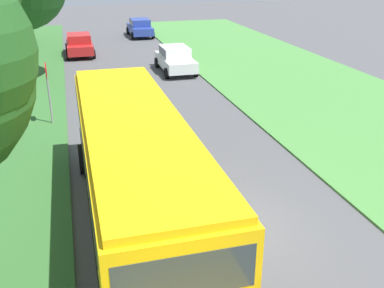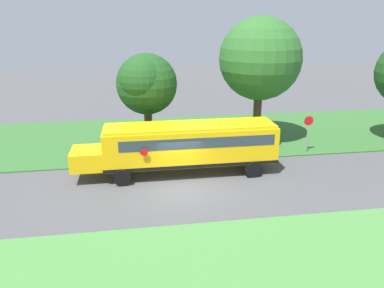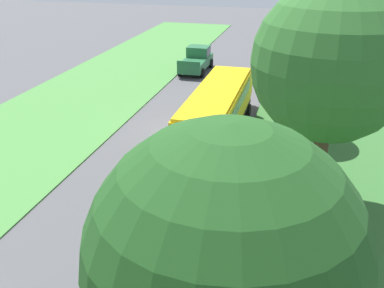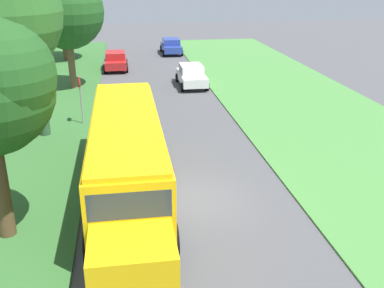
{
  "view_description": "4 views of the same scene",
  "coord_description": "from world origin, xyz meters",
  "px_view_note": "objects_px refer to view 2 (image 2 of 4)",
  "views": [
    {
      "loc": [
        -3.6,
        -9.71,
        6.84
      ],
      "look_at": [
        -0.12,
        2.95,
        1.29
      ],
      "focal_mm": 42.0,
      "sensor_mm": 36.0,
      "label": 1
    },
    {
      "loc": [
        19.32,
        -2.51,
        9.28
      ],
      "look_at": [
        -2.07,
        0.88,
        1.97
      ],
      "focal_mm": 35.0,
      "sensor_mm": 36.0,
      "label": 2
    },
    {
      "loc": [
        -6.89,
        24.5,
        10.54
      ],
      "look_at": [
        -1.73,
        4.49,
        1.33
      ],
      "focal_mm": 42.0,
      "sensor_mm": 36.0,
      "label": 3
    },
    {
      "loc": [
        -2.21,
        -14.99,
        8.2
      ],
      "look_at": [
        0.36,
        1.63,
        1.61
      ],
      "focal_mm": 42.0,
      "sensor_mm": 36.0,
      "label": 4
    }
  ],
  "objects_px": {
    "oak_tree_beside_bus": "(146,83)",
    "trash_bin": "(276,140)",
    "oak_tree_roadside_mid": "(261,59)",
    "stop_sign": "(308,130)",
    "school_bus": "(186,144)"
  },
  "relations": [
    {
      "from": "oak_tree_beside_bus",
      "to": "trash_bin",
      "type": "distance_m",
      "value": 10.8
    },
    {
      "from": "oak_tree_roadside_mid",
      "to": "trash_bin",
      "type": "distance_m",
      "value": 6.18
    },
    {
      "from": "stop_sign",
      "to": "trash_bin",
      "type": "xyz_separation_m",
      "value": [
        -1.84,
        -1.56,
        -1.29
      ]
    },
    {
      "from": "school_bus",
      "to": "stop_sign",
      "type": "distance_m",
      "value": 9.42
    },
    {
      "from": "oak_tree_beside_bus",
      "to": "oak_tree_roadside_mid",
      "type": "xyz_separation_m",
      "value": [
        -1.64,
        8.61,
        1.29
      ]
    },
    {
      "from": "trash_bin",
      "to": "school_bus",
      "type": "bearing_deg",
      "value": -60.97
    },
    {
      "from": "oak_tree_beside_bus",
      "to": "oak_tree_roadside_mid",
      "type": "distance_m",
      "value": 8.86
    },
    {
      "from": "school_bus",
      "to": "oak_tree_roadside_mid",
      "type": "bearing_deg",
      "value": 130.37
    },
    {
      "from": "school_bus",
      "to": "oak_tree_beside_bus",
      "type": "bearing_deg",
      "value": -150.24
    },
    {
      "from": "stop_sign",
      "to": "trash_bin",
      "type": "bearing_deg",
      "value": -139.65
    },
    {
      "from": "trash_bin",
      "to": "oak_tree_roadside_mid",
      "type": "bearing_deg",
      "value": -138.43
    },
    {
      "from": "trash_bin",
      "to": "stop_sign",
      "type": "bearing_deg",
      "value": 40.35
    },
    {
      "from": "stop_sign",
      "to": "trash_bin",
      "type": "relative_size",
      "value": 3.04
    },
    {
      "from": "trash_bin",
      "to": "oak_tree_beside_bus",
      "type": "bearing_deg",
      "value": -87.82
    },
    {
      "from": "school_bus",
      "to": "stop_sign",
      "type": "xyz_separation_m",
      "value": [
        -2.35,
        9.12,
        -0.19
      ]
    }
  ]
}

